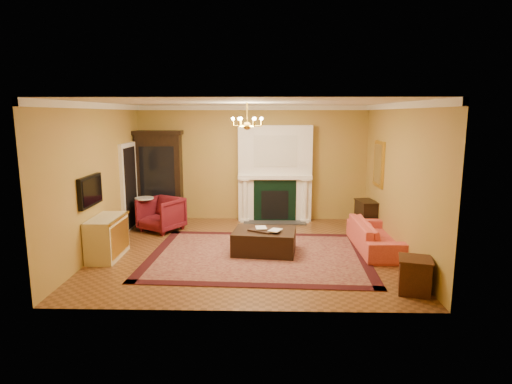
{
  "coord_description": "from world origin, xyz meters",
  "views": [
    {
      "loc": [
        0.39,
        -8.46,
        2.78
      ],
      "look_at": [
        0.16,
        0.3,
        1.18
      ],
      "focal_mm": 30.0,
      "sensor_mm": 36.0,
      "label": 1
    }
  ],
  "objects_px": {
    "leather_ottoman": "(264,241)",
    "pedestal_table": "(145,211)",
    "commode": "(107,237)",
    "coral_sofa": "(376,231)",
    "console_table": "(366,216)",
    "end_table": "(415,276)",
    "wingback_armchair": "(161,213)",
    "china_cabinet": "(160,178)"
  },
  "relations": [
    {
      "from": "wingback_armchair",
      "to": "leather_ottoman",
      "type": "bearing_deg",
      "value": -2.76
    },
    {
      "from": "leather_ottoman",
      "to": "pedestal_table",
      "type": "bearing_deg",
      "value": 155.99
    },
    {
      "from": "pedestal_table",
      "to": "coral_sofa",
      "type": "xyz_separation_m",
      "value": [
        5.21,
        -1.42,
        -0.07
      ]
    },
    {
      "from": "pedestal_table",
      "to": "commode",
      "type": "xyz_separation_m",
      "value": [
        -0.16,
        -2.05,
        -0.06
      ]
    },
    {
      "from": "wingback_armchair",
      "to": "commode",
      "type": "height_order",
      "value": "wingback_armchair"
    },
    {
      "from": "commode",
      "to": "leather_ottoman",
      "type": "bearing_deg",
      "value": 5.82
    },
    {
      "from": "china_cabinet",
      "to": "console_table",
      "type": "height_order",
      "value": "china_cabinet"
    },
    {
      "from": "console_table",
      "to": "wingback_armchair",
      "type": "bearing_deg",
      "value": 173.23
    },
    {
      "from": "end_table",
      "to": "console_table",
      "type": "distance_m",
      "value": 3.65
    },
    {
      "from": "china_cabinet",
      "to": "leather_ottoman",
      "type": "height_order",
      "value": "china_cabinet"
    },
    {
      "from": "commode",
      "to": "end_table",
      "type": "distance_m",
      "value": 5.67
    },
    {
      "from": "wingback_armchair",
      "to": "console_table",
      "type": "height_order",
      "value": "wingback_armchair"
    },
    {
      "from": "end_table",
      "to": "console_table",
      "type": "relative_size",
      "value": 0.75
    },
    {
      "from": "pedestal_table",
      "to": "commode",
      "type": "relative_size",
      "value": 0.73
    },
    {
      "from": "coral_sofa",
      "to": "leather_ottoman",
      "type": "bearing_deg",
      "value": 96.38
    },
    {
      "from": "pedestal_table",
      "to": "leather_ottoman",
      "type": "xyz_separation_m",
      "value": [
        2.91,
        -1.71,
        -0.22
      ]
    },
    {
      "from": "coral_sofa",
      "to": "commode",
      "type": "bearing_deg",
      "value": 95.87
    },
    {
      "from": "console_table",
      "to": "china_cabinet",
      "type": "bearing_deg",
      "value": 162.09
    },
    {
      "from": "coral_sofa",
      "to": "end_table",
      "type": "distance_m",
      "value": 2.19
    },
    {
      "from": "coral_sofa",
      "to": "pedestal_table",
      "type": "bearing_deg",
      "value": 73.91
    },
    {
      "from": "pedestal_table",
      "to": "wingback_armchair",
      "type": "bearing_deg",
      "value": -11.42
    },
    {
      "from": "leather_ottoman",
      "to": "end_table",
      "type": "bearing_deg",
      "value": -32.03
    },
    {
      "from": "end_table",
      "to": "commode",
      "type": "bearing_deg",
      "value": 164.11
    },
    {
      "from": "commode",
      "to": "console_table",
      "type": "height_order",
      "value": "commode"
    },
    {
      "from": "coral_sofa",
      "to": "console_table",
      "type": "xyz_separation_m",
      "value": [
        0.13,
        1.46,
        -0.04
      ]
    },
    {
      "from": "china_cabinet",
      "to": "end_table",
      "type": "distance_m",
      "value": 6.89
    },
    {
      "from": "china_cabinet",
      "to": "pedestal_table",
      "type": "relative_size",
      "value": 2.83
    },
    {
      "from": "coral_sofa",
      "to": "console_table",
      "type": "relative_size",
      "value": 2.84
    },
    {
      "from": "commode",
      "to": "end_table",
      "type": "xyz_separation_m",
      "value": [
        5.45,
        -1.55,
        -0.14
      ]
    },
    {
      "from": "leather_ottoman",
      "to": "commode",
      "type": "bearing_deg",
      "value": -167.21
    },
    {
      "from": "pedestal_table",
      "to": "commode",
      "type": "distance_m",
      "value": 2.06
    },
    {
      "from": "wingback_armchair",
      "to": "pedestal_table",
      "type": "bearing_deg",
      "value": -160.99
    },
    {
      "from": "china_cabinet",
      "to": "end_table",
      "type": "xyz_separation_m",
      "value": [
        5.12,
        -4.53,
        -0.86
      ]
    },
    {
      "from": "wingback_armchair",
      "to": "coral_sofa",
      "type": "xyz_separation_m",
      "value": [
        4.79,
        -1.34,
        -0.05
      ]
    },
    {
      "from": "commode",
      "to": "console_table",
      "type": "relative_size",
      "value": 1.52
    },
    {
      "from": "china_cabinet",
      "to": "commode",
      "type": "xyz_separation_m",
      "value": [
        -0.33,
        -2.98,
        -0.72
      ]
    },
    {
      "from": "pedestal_table",
      "to": "commode",
      "type": "height_order",
      "value": "commode"
    },
    {
      "from": "pedestal_table",
      "to": "console_table",
      "type": "height_order",
      "value": "pedestal_table"
    },
    {
      "from": "coral_sofa",
      "to": "console_table",
      "type": "distance_m",
      "value": 1.47
    },
    {
      "from": "wingback_armchair",
      "to": "coral_sofa",
      "type": "height_order",
      "value": "wingback_armchair"
    },
    {
      "from": "commode",
      "to": "end_table",
      "type": "bearing_deg",
      "value": -16.37
    },
    {
      "from": "wingback_armchair",
      "to": "console_table",
      "type": "xyz_separation_m",
      "value": [
        4.93,
        0.12,
        -0.09
      ]
    }
  ]
}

